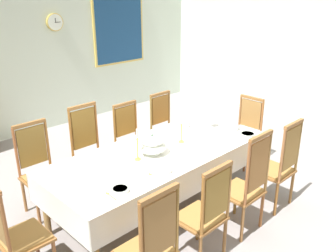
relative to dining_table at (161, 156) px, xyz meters
The scene contains 25 objects.
ground 0.72m from the dining_table, 90.00° to the left, with size 8.12×6.94×0.04m, color gray.
back_wall 3.70m from the dining_table, 90.00° to the left, with size 8.12×0.08×3.31m, color silver.
right_wall 4.21m from the dining_table, ahead, with size 0.08×6.94×3.31m, color silver.
dining_table is the anchor object (origin of this frame).
tablecloth 0.00m from the dining_table, 90.00° to the right, with size 2.76×1.17×0.33m.
chair_south_a 1.45m from the dining_table, 137.14° to the right, with size 0.44×0.42×1.14m.
chair_north_a 1.45m from the dining_table, 137.19° to the left, with size 0.44×0.42×1.11m.
chair_south_b 1.05m from the dining_table, 109.41° to the right, with size 0.44×0.42×1.08m.
chair_north_b 1.05m from the dining_table, 109.31° to the left, with size 0.44×0.42×1.17m.
chair_south_c 1.05m from the dining_table, 70.82° to the right, with size 0.44×0.42×1.20m.
chair_north_c 1.05m from the dining_table, 70.64° to the left, with size 0.44×0.42×1.05m.
chair_south_d 1.44m from the dining_table, 43.40° to the right, with size 0.44×0.42×1.15m.
chair_north_d 1.44m from the dining_table, 43.24° to the left, with size 0.44×0.42×1.06m.
chair_head_west 1.78m from the dining_table, behind, with size 0.42×0.44×1.10m.
chair_head_east 1.78m from the dining_table, ahead, with size 0.42×0.44×1.04m.
soup_tureen 0.23m from the dining_table, behind, with size 0.32×0.32×0.25m.
candlestick_west 0.42m from the dining_table, behind, with size 0.07×0.07×0.37m.
candlestick_east 0.41m from the dining_table, ahead, with size 0.07×0.07×0.35m.
bowl_near_left 0.99m from the dining_table, 156.37° to the right, with size 0.17×0.17×0.04m.
bowl_near_right 0.54m from the dining_table, 131.50° to the right, with size 0.20×0.20×0.04m.
bowl_far_left 1.21m from the dining_table, 22.85° to the right, with size 0.20×0.20×0.04m.
spoon_primary 1.09m from the dining_table, 160.08° to the right, with size 0.03×0.18×0.01m.
spoon_secondary 0.61m from the dining_table, 142.42° to the right, with size 0.03×0.18×0.01m.
mounted_clock 3.79m from the dining_table, 79.17° to the left, with size 0.32×0.06×0.32m.
framed_painting 4.24m from the dining_table, 58.73° to the left, with size 1.28×0.05×1.41m.
Camera 1 is at (-2.68, -2.90, 2.57)m, focal length 38.80 mm.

